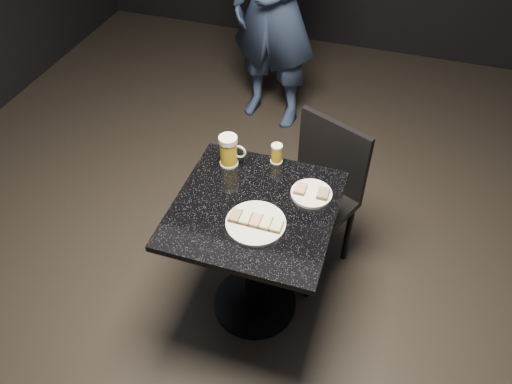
{
  "coord_description": "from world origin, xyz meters",
  "views": [
    {
      "loc": [
        0.47,
        -1.43,
        2.3
      ],
      "look_at": [
        0.0,
        0.02,
        0.82
      ],
      "focal_mm": 35.0,
      "sensor_mm": 36.0,
      "label": 1
    }
  ],
  "objects_px": {
    "beer_mug": "(229,151)",
    "beer_tumbler": "(277,154)",
    "plate_large": "(256,223)",
    "patron": "(276,5)",
    "chair": "(316,191)",
    "plate_small": "(311,194)",
    "table": "(255,243)"
  },
  "relations": [
    {
      "from": "beer_tumbler",
      "to": "beer_mug",
      "type": "bearing_deg",
      "value": -157.76
    },
    {
      "from": "table",
      "to": "beer_mug",
      "type": "distance_m",
      "value": 0.45
    },
    {
      "from": "table",
      "to": "beer_mug",
      "type": "xyz_separation_m",
      "value": [
        -0.2,
        0.23,
        0.32
      ]
    },
    {
      "from": "table",
      "to": "chair",
      "type": "bearing_deg",
      "value": 66.07
    },
    {
      "from": "beer_mug",
      "to": "beer_tumbler",
      "type": "distance_m",
      "value": 0.23
    },
    {
      "from": "plate_small",
      "to": "chair",
      "type": "xyz_separation_m",
      "value": [
        -0.02,
        0.29,
        -0.26
      ]
    },
    {
      "from": "plate_large",
      "to": "beer_mug",
      "type": "height_order",
      "value": "beer_mug"
    },
    {
      "from": "plate_large",
      "to": "table",
      "type": "bearing_deg",
      "value": 110.72
    },
    {
      "from": "plate_large",
      "to": "beer_tumbler",
      "type": "relative_size",
      "value": 2.59
    },
    {
      "from": "beer_mug",
      "to": "chair",
      "type": "relative_size",
      "value": 0.18
    },
    {
      "from": "plate_large",
      "to": "patron",
      "type": "xyz_separation_m",
      "value": [
        -0.44,
        1.8,
        0.12
      ]
    },
    {
      "from": "plate_small",
      "to": "patron",
      "type": "distance_m",
      "value": 1.68
    },
    {
      "from": "patron",
      "to": "beer_tumbler",
      "type": "height_order",
      "value": "patron"
    },
    {
      "from": "plate_large",
      "to": "table",
      "type": "relative_size",
      "value": 0.34
    },
    {
      "from": "chair",
      "to": "beer_mug",
      "type": "bearing_deg",
      "value": -153.01
    },
    {
      "from": "plate_small",
      "to": "beer_mug",
      "type": "relative_size",
      "value": 1.16
    },
    {
      "from": "beer_tumbler",
      "to": "chair",
      "type": "xyz_separation_m",
      "value": [
        0.19,
        0.12,
        -0.3
      ]
    },
    {
      "from": "plate_large",
      "to": "beer_mug",
      "type": "bearing_deg",
      "value": 125.7
    },
    {
      "from": "patron",
      "to": "beer_mug",
      "type": "relative_size",
      "value": 11.15
    },
    {
      "from": "plate_large",
      "to": "chair",
      "type": "height_order",
      "value": "chair"
    },
    {
      "from": "beer_tumbler",
      "to": "chair",
      "type": "relative_size",
      "value": 0.11
    },
    {
      "from": "plate_small",
      "to": "beer_tumbler",
      "type": "distance_m",
      "value": 0.27
    },
    {
      "from": "plate_small",
      "to": "beer_tumbler",
      "type": "relative_size",
      "value": 1.87
    },
    {
      "from": "plate_large",
      "to": "table",
      "type": "xyz_separation_m",
      "value": [
        -0.04,
        0.1,
        -0.25
      ]
    },
    {
      "from": "chair",
      "to": "table",
      "type": "bearing_deg",
      "value": -113.93
    },
    {
      "from": "beer_tumbler",
      "to": "plate_large",
      "type": "bearing_deg",
      "value": -85.73
    },
    {
      "from": "plate_small",
      "to": "table",
      "type": "distance_m",
      "value": 0.36
    },
    {
      "from": "patron",
      "to": "beer_tumbler",
      "type": "bearing_deg",
      "value": -63.89
    },
    {
      "from": "table",
      "to": "beer_tumbler",
      "type": "relative_size",
      "value": 7.65
    },
    {
      "from": "beer_mug",
      "to": "beer_tumbler",
      "type": "bearing_deg",
      "value": 22.24
    },
    {
      "from": "patron",
      "to": "plate_large",
      "type": "bearing_deg",
      "value": -66.64
    },
    {
      "from": "patron",
      "to": "chair",
      "type": "height_order",
      "value": "patron"
    }
  ]
}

